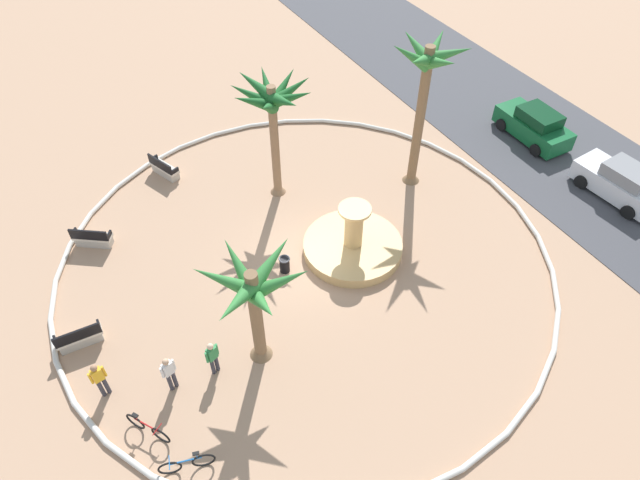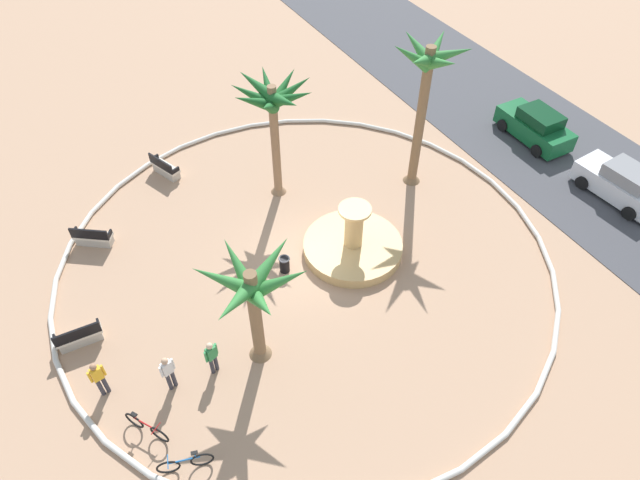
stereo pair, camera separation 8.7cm
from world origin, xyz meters
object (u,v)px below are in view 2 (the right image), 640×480
fountain (353,245)px  trash_bin (285,264)px  bicycle_by_lamppost (185,463)px  person_cyclist_photo (99,378)px  bench_west (93,238)px  palm_tree_mid_plaza (426,82)px  bench_east (80,337)px  palm_tree_near_fountain (253,293)px  person_cyclist_helmet (212,356)px  person_pedestrian_stroll (168,372)px  parked_car_leftmost (535,126)px  parked_car_second (622,183)px  bench_north (165,169)px  palm_tree_by_curb (273,105)px  bicycle_red_frame (147,427)px

fountain → trash_bin: 2.97m
bicycle_by_lamppost → person_cyclist_photo: bearing=-158.3°
bench_west → trash_bin: size_ratio=2.19×
palm_tree_mid_plaza → bench_east: palm_tree_mid_plaza is taller
fountain → person_cyclist_photo: size_ratio=2.43×
palm_tree_near_fountain → person_cyclist_helmet: bearing=-95.4°
person_pedestrian_stroll → parked_car_leftmost: bearing=102.7°
fountain → parked_car_second: size_ratio=0.99×
bench_north → bicycle_by_lamppost: (13.87, -3.98, 0.04)m
palm_tree_mid_plaza → trash_bin: palm_tree_mid_plaza is taller
palm_tree_by_curb → bicycle_by_lamppost: 13.66m
person_cyclist_helmet → parked_car_second: (0.46, 19.39, -0.12)m
trash_bin → palm_tree_near_fountain: bearing=-39.2°
person_cyclist_photo → bench_east: bearing=-174.1°
palm_tree_near_fountain → person_cyclist_helmet: size_ratio=2.87×
bench_west → bicycle_by_lamppost: size_ratio=0.96×
trash_bin → bicycle_by_lamppost: size_ratio=0.44×
person_pedestrian_stroll → person_cyclist_photo: bearing=-113.6°
palm_tree_by_curb → person_pedestrian_stroll: palm_tree_by_curb is taller
fountain → bicycle_by_lamppost: 10.53m
palm_tree_near_fountain → bench_north: palm_tree_near_fountain is taller
bench_east → parked_car_second: 23.46m
parked_car_leftmost → fountain: bearing=-79.5°
palm_tree_near_fountain → palm_tree_by_curb: 8.85m
bench_east → person_pedestrian_stroll: bearing=34.8°
bench_north → palm_tree_by_curb: bearing=48.0°
bench_west → bench_north: bearing=126.0°
bicycle_red_frame → person_pedestrian_stroll: 1.80m
palm_tree_near_fountain → bicycle_red_frame: (0.93, -4.34, -3.01)m
bench_east → palm_tree_by_curb: bearing=112.1°
bench_west → parked_car_leftmost: size_ratio=0.40×
bench_north → trash_bin: bench_north is taller
palm_tree_mid_plaza → bench_east: bearing=-84.0°
bench_north → person_cyclist_helmet: person_cyclist_helmet is taller
person_cyclist_helmet → person_cyclist_photo: person_cyclist_photo is taller
fountain → palm_tree_by_curb: palm_tree_by_curb is taller
bench_north → bicycle_red_frame: bearing=-20.9°
palm_tree_mid_plaza → bench_north: size_ratio=4.17×
palm_tree_near_fountain → person_cyclist_helmet: 3.00m
bench_east → parked_car_leftmost: bearing=93.4°
person_pedestrian_stroll → parked_car_leftmost: 21.21m
bicycle_red_frame → parked_car_second: (-0.62, 22.07, 0.40)m
palm_tree_by_curb → parked_car_second: size_ratio=1.39×
palm_tree_mid_plaza → parked_car_leftmost: palm_tree_mid_plaza is taller
parked_car_leftmost → palm_tree_near_fountain: bearing=-74.4°
parked_car_leftmost → bench_west: bearing=-99.0°
bicycle_red_frame → palm_tree_by_curb: bearing=134.0°
fountain → person_cyclist_helmet: bearing=-70.5°
bench_east → bench_north: size_ratio=0.97×
palm_tree_by_curb → parked_car_leftmost: bearing=78.7°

